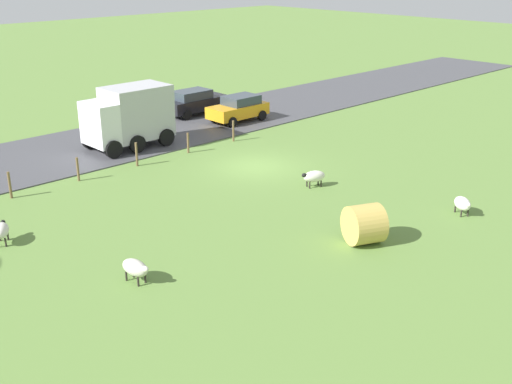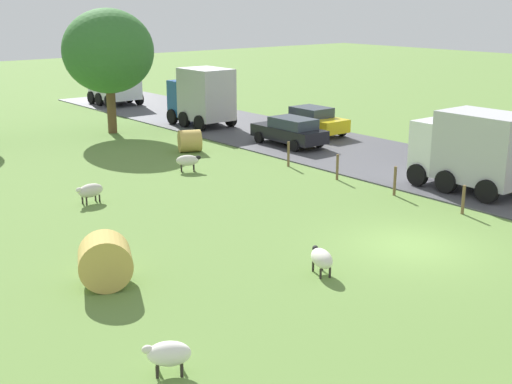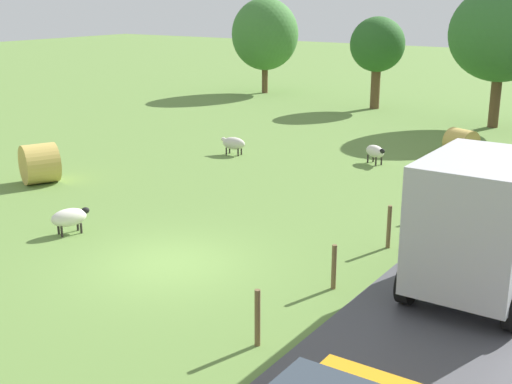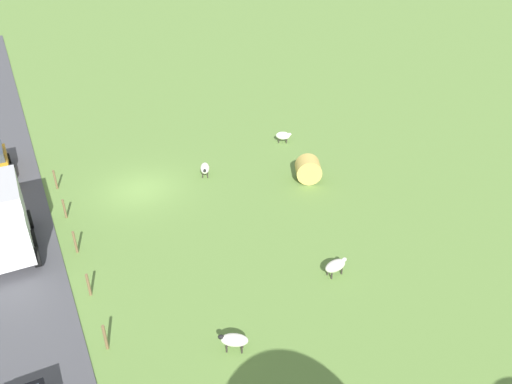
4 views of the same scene
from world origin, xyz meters
name	(u,v)px [view 1 (image 1 of 4)]	position (x,y,z in m)	size (l,w,h in m)	color
ground_plane	(256,167)	(0.00, 0.00, 0.00)	(160.00, 160.00, 0.00)	olive
road_strip	(154,133)	(9.06, 0.00, 0.03)	(8.00, 80.00, 0.06)	#47474C
sheep_0	(135,268)	(-5.99, 11.25, 0.52)	(1.23, 0.67, 0.79)	beige
sheep_1	(463,204)	(-10.49, -1.80, 0.48)	(1.10, 0.98, 0.76)	white
sheep_2	(1,231)	(-0.04, 13.20, 0.53)	(1.18, 0.99, 0.79)	silver
sheep_3	(314,176)	(-4.00, 0.12, 0.51)	(0.90, 1.22, 0.78)	silver
hay_bale_1	(364,224)	(-9.33, 3.38, 0.75)	(1.50, 1.50, 1.24)	tan
fence_post_0	(233,131)	(4.35, -2.31, 0.61)	(0.12, 0.12, 1.23)	brown
fence_post_1	(188,143)	(4.35, 1.00, 0.56)	(0.12, 0.12, 1.13)	brown
fence_post_2	(137,154)	(4.35, 4.32, 0.62)	(0.12, 0.12, 1.24)	brown
fence_post_3	(78,169)	(4.35, 7.64, 0.59)	(0.12, 0.12, 1.17)	brown
fence_post_4	(10,185)	(4.35, 10.95, 0.62)	(0.12, 0.12, 1.23)	brown
truck_0	(129,116)	(7.33, 2.72, 1.85)	(2.64, 4.72, 3.36)	white
car_0	(195,102)	(10.98, -4.77, 0.92)	(2.04, 4.49, 1.65)	black
car_4	(239,108)	(7.54, -5.64, 0.90)	(2.06, 3.98, 1.63)	orange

